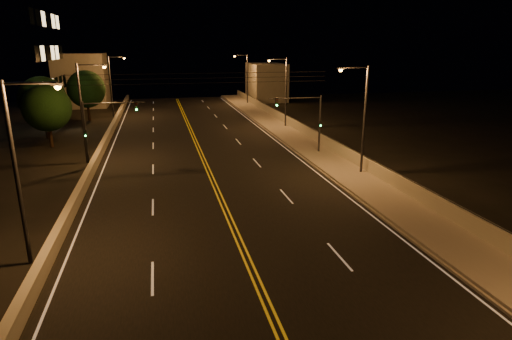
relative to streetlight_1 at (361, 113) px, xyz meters
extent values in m
cube|color=black|center=(-11.51, -3.02, -5.00)|extent=(18.00, 120.00, 0.02)
cube|color=gray|center=(-0.71, -3.02, -4.86)|extent=(3.60, 120.00, 0.30)
cube|color=gray|center=(-2.58, -3.02, -4.94)|extent=(0.14, 120.00, 0.15)
cube|color=#9F9984|center=(0.94, -3.02, -4.21)|extent=(0.30, 120.00, 1.00)
cube|color=#9F9984|center=(-20.85, -3.02, -4.60)|extent=(0.45, 120.00, 0.83)
cube|color=gray|center=(4.99, 49.38, -1.59)|extent=(6.00, 10.00, 6.84)
cube|color=gray|center=(-27.51, 48.10, -0.60)|extent=(8.00, 8.00, 8.81)
cylinder|color=black|center=(0.94, -3.02, -3.68)|extent=(0.06, 120.00, 0.06)
cube|color=silver|center=(-20.11, -3.02, -4.99)|extent=(0.12, 116.00, 0.00)
cube|color=silver|center=(-2.91, -3.02, -4.99)|extent=(0.12, 116.00, 0.00)
cube|color=gold|center=(-11.66, -3.02, -4.99)|extent=(0.12, 116.00, 0.00)
cube|color=gold|center=(-11.36, -3.02, -4.99)|extent=(0.12, 116.00, 0.00)
cube|color=silver|center=(-16.01, -12.52, -4.99)|extent=(0.12, 3.00, 0.00)
cube|color=silver|center=(-16.01, -3.52, -4.99)|extent=(0.12, 3.00, 0.00)
cube|color=silver|center=(-16.01, 5.48, -4.99)|extent=(0.12, 3.00, 0.00)
cube|color=silver|center=(-16.01, 14.48, -4.99)|extent=(0.12, 3.00, 0.00)
cube|color=silver|center=(-16.01, 23.48, -4.99)|extent=(0.12, 3.00, 0.00)
cube|color=silver|center=(-16.01, 32.48, -4.99)|extent=(0.12, 3.00, 0.00)
cube|color=silver|center=(-16.01, 41.48, -4.99)|extent=(0.12, 3.00, 0.00)
cube|color=silver|center=(-16.01, 50.48, -4.99)|extent=(0.12, 3.00, 0.00)
cube|color=silver|center=(-7.01, -12.52, -4.99)|extent=(0.12, 3.00, 0.00)
cube|color=silver|center=(-7.01, -3.52, -4.99)|extent=(0.12, 3.00, 0.00)
cube|color=silver|center=(-7.01, 5.48, -4.99)|extent=(0.12, 3.00, 0.00)
cube|color=silver|center=(-7.01, 14.48, -4.99)|extent=(0.12, 3.00, 0.00)
cube|color=silver|center=(-7.01, 23.48, -4.99)|extent=(0.12, 3.00, 0.00)
cube|color=silver|center=(-7.01, 32.48, -4.99)|extent=(0.12, 3.00, 0.00)
cube|color=silver|center=(-7.01, 41.48, -4.99)|extent=(0.12, 3.00, 0.00)
cube|color=silver|center=(-7.01, 50.48, -4.99)|extent=(0.12, 3.00, 0.00)
cylinder|color=#2D2D33|center=(0.29, 0.00, -0.70)|extent=(0.20, 0.20, 8.62)
cylinder|color=#2D2D33|center=(-0.81, 0.00, 3.46)|extent=(2.20, 0.12, 0.12)
cube|color=#2D2D33|center=(-1.91, 0.00, 3.39)|extent=(0.50, 0.25, 0.14)
sphere|color=#FF9E2D|center=(-1.91, 0.00, 3.29)|extent=(0.28, 0.28, 0.28)
cylinder|color=#2D2D33|center=(0.29, 21.02, -0.70)|extent=(0.20, 0.20, 8.62)
cylinder|color=#2D2D33|center=(-0.81, 21.02, 3.46)|extent=(2.20, 0.12, 0.12)
cube|color=#2D2D33|center=(-1.91, 21.02, 3.39)|extent=(0.50, 0.25, 0.14)
sphere|color=#FF9E2D|center=(-1.91, 21.02, 3.29)|extent=(0.28, 0.28, 0.28)
cylinder|color=#2D2D33|center=(0.29, 44.30, -0.70)|extent=(0.20, 0.20, 8.62)
cylinder|color=#2D2D33|center=(-0.81, 44.30, 3.46)|extent=(2.20, 0.12, 0.12)
cube|color=#2D2D33|center=(-1.91, 44.30, 3.39)|extent=(0.50, 0.25, 0.14)
sphere|color=#FF9E2D|center=(-1.91, 44.30, 3.29)|extent=(0.28, 0.28, 0.28)
cylinder|color=#2D2D33|center=(-21.71, -9.77, -0.70)|extent=(0.20, 0.20, 8.62)
cylinder|color=#2D2D33|center=(-20.61, -9.77, 3.46)|extent=(2.20, 0.12, 0.12)
cube|color=#2D2D33|center=(-19.51, -9.77, 3.39)|extent=(0.50, 0.25, 0.14)
sphere|color=#FF9E2D|center=(-19.51, -9.77, 3.29)|extent=(0.28, 0.28, 0.28)
cylinder|color=#2D2D33|center=(-21.71, 9.04, -0.70)|extent=(0.20, 0.20, 8.62)
cylinder|color=#2D2D33|center=(-20.61, 9.04, 3.46)|extent=(2.20, 0.12, 0.12)
cube|color=#2D2D33|center=(-19.51, 9.04, 3.39)|extent=(0.50, 0.25, 0.14)
sphere|color=#FF9E2D|center=(-19.51, 9.04, 3.29)|extent=(0.28, 0.28, 0.28)
cylinder|color=#2D2D33|center=(-21.71, 35.50, -0.70)|extent=(0.20, 0.20, 8.62)
cylinder|color=#2D2D33|center=(-20.61, 35.50, 3.46)|extent=(2.20, 0.12, 0.12)
cube|color=#2D2D33|center=(-19.51, 35.50, 3.39)|extent=(0.50, 0.25, 0.14)
sphere|color=#FF9E2D|center=(-19.51, 35.50, 3.29)|extent=(0.28, 0.28, 0.28)
cylinder|color=#2D2D33|center=(-0.51, 7.29, -2.20)|extent=(0.18, 0.18, 5.63)
cylinder|color=#2D2D33|center=(-3.01, 7.29, 0.42)|extent=(5.00, 0.10, 0.10)
cube|color=black|center=(-4.76, 7.29, 0.07)|extent=(0.28, 0.18, 0.80)
sphere|color=#19FF4C|center=(-4.76, 7.18, -0.18)|extent=(0.14, 0.14, 0.14)
cube|color=black|center=(-0.51, 7.14, -2.01)|extent=(0.22, 0.14, 0.55)
cylinder|color=#2D2D33|center=(-21.31, 7.29, -2.20)|extent=(0.18, 0.18, 5.63)
cylinder|color=#2D2D33|center=(-18.81, 7.29, 0.42)|extent=(5.00, 0.10, 0.10)
cube|color=black|center=(-17.06, 7.29, 0.07)|extent=(0.28, 0.18, 0.80)
sphere|color=#19FF4C|center=(-17.06, 7.18, -0.18)|extent=(0.14, 0.14, 0.14)
cube|color=black|center=(-21.31, 7.14, -2.01)|extent=(0.22, 0.14, 0.55)
cylinder|color=black|center=(-11.51, 6.48, 1.99)|extent=(22.00, 0.03, 0.03)
cylinder|color=black|center=(-11.51, 6.48, 2.39)|extent=(22.00, 0.03, 0.03)
cylinder|color=black|center=(-11.51, 6.48, 2.79)|extent=(22.00, 0.03, 0.03)
cylinder|color=black|center=(-26.11, 16.19, -3.89)|extent=(0.36, 0.36, 2.24)
sphere|color=black|center=(-26.11, 16.19, -0.97)|extent=(4.73, 4.73, 4.73)
cylinder|color=black|center=(-27.59, 21.21, -3.81)|extent=(0.36, 0.36, 2.39)
sphere|color=black|center=(-27.59, 21.21, -0.69)|extent=(5.05, 5.05, 5.05)
cylinder|color=black|center=(-24.64, 32.52, -3.81)|extent=(0.36, 0.36, 2.39)
sphere|color=black|center=(-24.64, 32.52, -0.69)|extent=(5.05, 5.05, 5.05)
camera|label=1|loc=(-15.30, -30.17, 5.01)|focal=30.00mm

